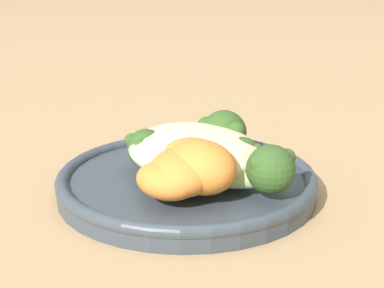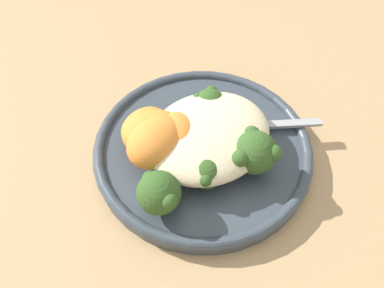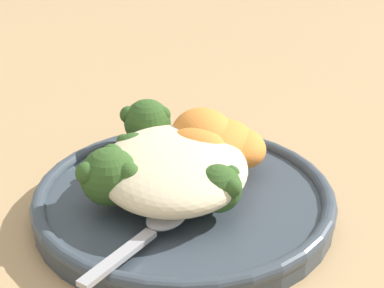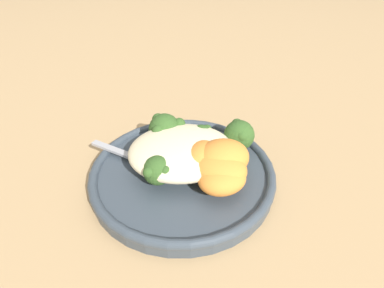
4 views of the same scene
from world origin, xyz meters
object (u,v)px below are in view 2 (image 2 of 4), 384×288
object	(u,v)px
broccoli_stalk_1	(197,163)
broccoli_stalk_4	(202,113)
sweet_potato_chunk_0	(156,133)
spoon	(255,124)
broccoli_stalk_2	(248,152)
broccoli_stalk_0	(163,182)
broccoli_stalk_3	(215,123)
sweet_potato_chunk_1	(157,142)
quinoa_mound	(206,137)
plate	(201,149)
sweet_potato_chunk_3	(179,135)
sweet_potato_chunk_2	(145,127)

from	to	relation	value
broccoli_stalk_1	broccoli_stalk_4	size ratio (longest dim) A/B	1.00
sweet_potato_chunk_0	spoon	world-z (taller)	sweet_potato_chunk_0
broccoli_stalk_2	broccoli_stalk_0	bearing A→B (deg)	-140.97
broccoli_stalk_3	sweet_potato_chunk_1	bearing A→B (deg)	-177.18
broccoli_stalk_3	broccoli_stalk_4	xyz separation A→B (m)	(-0.00, 0.02, 0.00)
broccoli_stalk_3	spoon	xyz separation A→B (m)	(0.04, -0.02, -0.01)
quinoa_mound	broccoli_stalk_2	xyz separation A→B (m)	(0.02, -0.04, 0.00)
broccoli_stalk_0	broccoli_stalk_4	xyz separation A→B (m)	(0.08, 0.05, -0.00)
broccoli_stalk_0	broccoli_stalk_1	world-z (taller)	broccoli_stalk_0
plate	sweet_potato_chunk_3	bearing A→B (deg)	153.61
sweet_potato_chunk_0	broccoli_stalk_4	bearing A→B (deg)	-5.18
sweet_potato_chunk_3	spoon	xyz separation A→B (m)	(0.08, -0.03, -0.02)
quinoa_mound	sweet_potato_chunk_2	size ratio (longest dim) A/B	2.37
broccoli_stalk_2	sweet_potato_chunk_1	distance (m)	0.09
broccoli_stalk_4	sweet_potato_chunk_1	xyz separation A→B (m)	(-0.06, -0.01, 0.01)
sweet_potato_chunk_0	plate	bearing A→B (deg)	-36.72
broccoli_stalk_2	sweet_potato_chunk_3	world-z (taller)	broccoli_stalk_2
plate	sweet_potato_chunk_2	size ratio (longest dim) A/B	4.18
broccoli_stalk_3	sweet_potato_chunk_3	bearing A→B (deg)	-176.32
sweet_potato_chunk_1	sweet_potato_chunk_3	distance (m)	0.02
broccoli_stalk_0	broccoli_stalk_2	world-z (taller)	broccoli_stalk_2
sweet_potato_chunk_0	broccoli_stalk_1	bearing A→B (deg)	-77.25
spoon	broccoli_stalk_4	bearing A→B (deg)	169.64
sweet_potato_chunk_2	sweet_potato_chunk_3	world-z (taller)	sweet_potato_chunk_3
plate	sweet_potato_chunk_0	distance (m)	0.05
sweet_potato_chunk_1	plate	bearing A→B (deg)	-18.97
broccoli_stalk_0	sweet_potato_chunk_2	size ratio (longest dim) A/B	1.68
sweet_potato_chunk_3	broccoli_stalk_2	bearing A→B (deg)	-55.83
broccoli_stalk_1	broccoli_stalk_2	world-z (taller)	broccoli_stalk_2
broccoli_stalk_4	sweet_potato_chunk_3	distance (m)	0.04
broccoli_stalk_0	broccoli_stalk_1	xyz separation A→B (m)	(0.04, -0.00, -0.00)
spoon	sweet_potato_chunk_3	bearing A→B (deg)	-165.22
broccoli_stalk_1	sweet_potato_chunk_2	size ratio (longest dim) A/B	1.69
broccoli_stalk_4	sweet_potato_chunk_1	distance (m)	0.06
broccoli_stalk_4	sweet_potato_chunk_0	xyz separation A→B (m)	(-0.06, 0.01, 0.00)
sweet_potato_chunk_1	sweet_potato_chunk_0	bearing A→B (deg)	59.71
plate	broccoli_stalk_3	distance (m)	0.03
broccoli_stalk_1	spoon	distance (m)	0.09
broccoli_stalk_0	broccoli_stalk_3	distance (m)	0.09
sweet_potato_chunk_1	sweet_potato_chunk_2	size ratio (longest dim) A/B	1.17
broccoli_stalk_2	broccoli_stalk_3	distance (m)	0.05
quinoa_mound	sweet_potato_chunk_1	xyz separation A→B (m)	(-0.04, 0.02, 0.00)
broccoli_stalk_0	sweet_potato_chunk_2	distance (m)	0.07
quinoa_mound	sweet_potato_chunk_3	size ratio (longest dim) A/B	2.40
broccoli_stalk_1	sweet_potato_chunk_2	world-z (taller)	broccoli_stalk_1
spoon	plate	bearing A→B (deg)	-162.75
broccoli_stalk_4	broccoli_stalk_0	bearing A→B (deg)	-162.92
spoon	sweet_potato_chunk_0	bearing A→B (deg)	-170.95
broccoli_stalk_1	broccoli_stalk_4	bearing A→B (deg)	138.60
broccoli_stalk_2	broccoli_stalk_1	bearing A→B (deg)	-152.83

